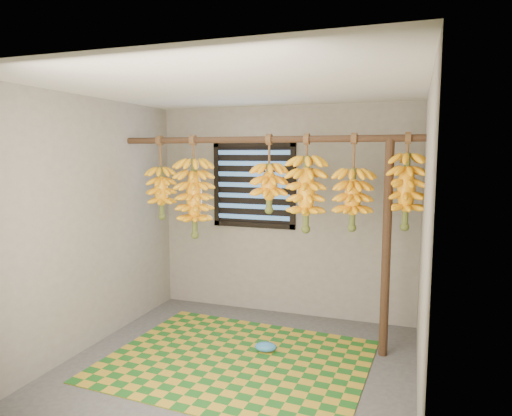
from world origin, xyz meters
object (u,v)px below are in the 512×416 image
at_px(support_post, 386,250).
at_px(banana_bunch_e, 353,199).
at_px(woven_mat, 237,360).
at_px(plastic_bag, 266,347).
at_px(banana_bunch_b, 194,198).
at_px(banana_bunch_c, 269,188).
at_px(banana_bunch_d, 306,194).
at_px(banana_bunch_a, 161,193).
at_px(banana_bunch_f, 406,191).

xyz_separation_m(support_post, banana_bunch_e, (-0.31, 0.00, 0.45)).
distance_m(woven_mat, banana_bunch_e, 1.81).
relative_size(plastic_bag, banana_bunch_b, 0.20).
height_order(banana_bunch_c, banana_bunch_d, same).
distance_m(banana_bunch_a, banana_bunch_b, 0.39).
bearing_deg(plastic_bag, banana_bunch_e, 22.66).
height_order(plastic_bag, banana_bunch_f, banana_bunch_f).
bearing_deg(banana_bunch_a, plastic_bag, -13.60).
xyz_separation_m(woven_mat, banana_bunch_a, (-1.08, 0.56, 1.45)).
distance_m(woven_mat, plastic_bag, 0.32).
bearing_deg(banana_bunch_a, banana_bunch_b, 0.00).
relative_size(support_post, banana_bunch_d, 2.17).
bearing_deg(banana_bunch_c, banana_bunch_d, 0.00).
bearing_deg(plastic_bag, banana_bunch_a, 166.40).
bearing_deg(banana_bunch_d, woven_mat, -131.12).
height_order(woven_mat, banana_bunch_f, banana_bunch_f).
height_order(support_post, banana_bunch_a, banana_bunch_a).
bearing_deg(banana_bunch_a, banana_bunch_d, -0.00).
distance_m(woven_mat, banana_bunch_b, 1.66).
relative_size(banana_bunch_a, banana_bunch_c, 1.16).
relative_size(woven_mat, plastic_bag, 10.89).
bearing_deg(banana_bunch_f, banana_bunch_e, 180.00).
distance_m(banana_bunch_b, banana_bunch_f, 2.08).
bearing_deg(banana_bunch_f, support_post, 180.00).
xyz_separation_m(banana_bunch_b, banana_bunch_c, (0.81, -0.00, 0.13)).
relative_size(banana_bunch_c, banana_bunch_d, 0.82).
bearing_deg(banana_bunch_f, banana_bunch_d, 180.00).
bearing_deg(banana_bunch_c, banana_bunch_f, 0.00).
relative_size(plastic_bag, banana_bunch_d, 0.23).
relative_size(support_post, banana_bunch_a, 2.29).
bearing_deg(plastic_bag, woven_mat, -126.93).
bearing_deg(banana_bunch_e, banana_bunch_a, 180.00).
distance_m(banana_bunch_c, banana_bunch_e, 0.81).
bearing_deg(banana_bunch_f, banana_bunch_b, 180.00).
height_order(woven_mat, banana_bunch_d, banana_bunch_d).
xyz_separation_m(banana_bunch_e, banana_bunch_f, (0.46, 0.00, 0.09)).
bearing_deg(banana_bunch_a, banana_bunch_e, -0.00).
xyz_separation_m(plastic_bag, banana_bunch_c, (-0.07, 0.31, 1.48)).
bearing_deg(woven_mat, banana_bunch_b, 140.69).
height_order(woven_mat, plastic_bag, plastic_bag).
bearing_deg(banana_bunch_e, banana_bunch_f, 0.00).
distance_m(woven_mat, banana_bunch_d, 1.66).
xyz_separation_m(banana_bunch_b, banana_bunch_f, (2.08, -0.00, 0.13)).
bearing_deg(plastic_bag, banana_bunch_b, 160.80).
distance_m(woven_mat, banana_bunch_c, 1.64).
bearing_deg(banana_bunch_b, banana_bunch_c, -0.00).
height_order(woven_mat, banana_bunch_a, banana_bunch_a).
height_order(plastic_bag, banana_bunch_b, banana_bunch_b).
xyz_separation_m(support_post, plastic_bag, (-1.05, -0.31, -0.95)).
distance_m(banana_bunch_b, banana_bunch_d, 1.18).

